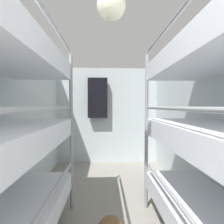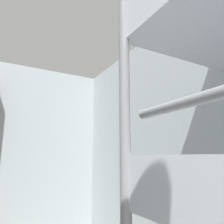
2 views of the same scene
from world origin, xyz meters
name	(u,v)px [view 1 (image 1 of 2)]	position (x,y,z in m)	size (l,w,h in m)	color
wall_left	(1,126)	(-1.19, 2.13, 1.10)	(0.06, 4.38, 2.21)	silver
wall_right	(213,125)	(1.19, 2.13, 1.10)	(0.06, 4.38, 2.21)	silver
wall_back	(107,115)	(0.00, 4.29, 1.10)	(2.45, 0.06, 2.21)	silver
bunk_stack_right_near	(222,139)	(0.82, 1.43, 1.07)	(0.71, 1.85, 2.01)	gray
hanging_coat	(98,98)	(-0.22, 4.14, 1.51)	(0.44, 0.12, 0.90)	black
ceiling_light	(111,6)	(0.00, 1.64, 2.15)	(0.24, 0.24, 0.24)	#F4EFCC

